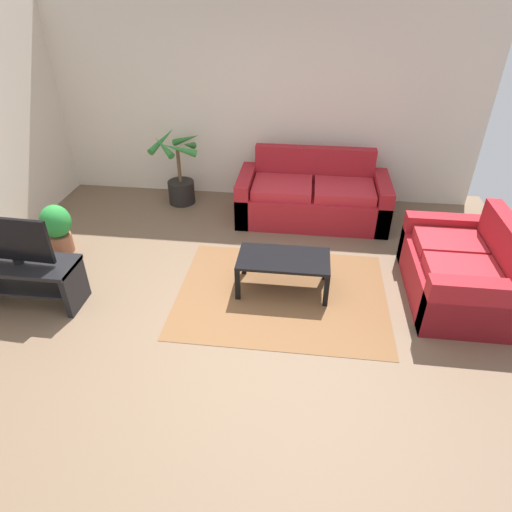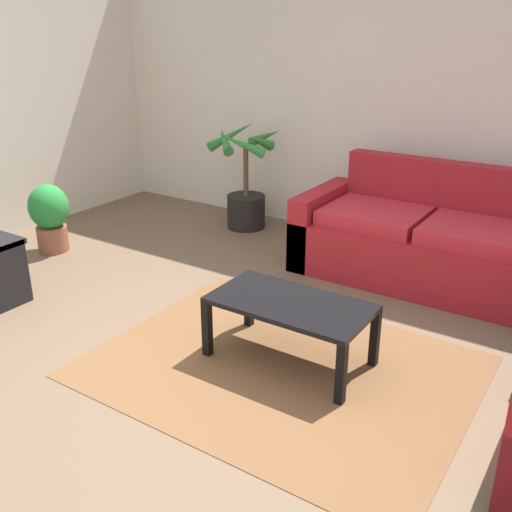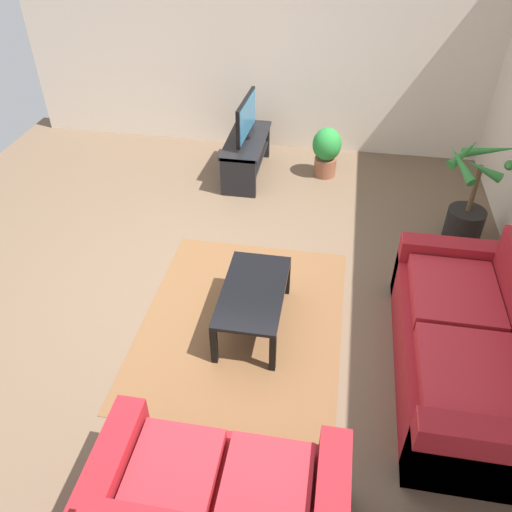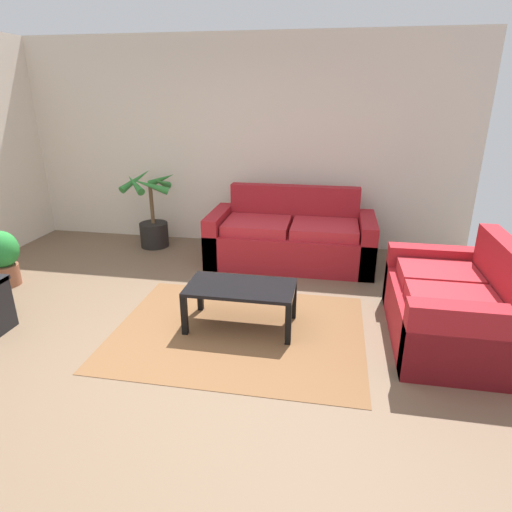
# 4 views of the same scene
# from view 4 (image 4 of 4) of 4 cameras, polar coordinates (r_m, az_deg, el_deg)

# --- Properties ---
(ground_plane) EXTENTS (6.60, 6.60, 0.00)m
(ground_plane) POSITION_cam_4_polar(r_m,az_deg,el_deg) (3.64, -11.70, -13.10)
(ground_plane) COLOR brown
(wall_back) EXTENTS (6.00, 0.06, 2.70)m
(wall_back) POSITION_cam_4_polar(r_m,az_deg,el_deg) (5.94, -1.84, 14.49)
(wall_back) COLOR beige
(wall_back) RESTS_ON ground
(couch_main) EXTENTS (1.99, 0.90, 0.90)m
(couch_main) POSITION_cam_4_polar(r_m,az_deg,el_deg) (5.36, 4.61, 2.23)
(couch_main) COLOR maroon
(couch_main) RESTS_ON ground
(couch_loveseat) EXTENTS (0.90, 1.41, 0.90)m
(couch_loveseat) POSITION_cam_4_polar(r_m,az_deg,el_deg) (4.03, 24.36, -6.22)
(couch_loveseat) COLOR maroon
(couch_loveseat) RESTS_ON ground
(coffee_table) EXTENTS (0.96, 0.51, 0.40)m
(coffee_table) POSITION_cam_4_polar(r_m,az_deg,el_deg) (3.85, -2.03, -4.70)
(coffee_table) COLOR black
(coffee_table) RESTS_ON ground
(area_rug) EXTENTS (2.20, 1.70, 0.01)m
(area_rug) POSITION_cam_4_polar(r_m,az_deg,el_deg) (3.93, -2.28, -9.80)
(area_rug) COLOR brown
(area_rug) RESTS_ON ground
(potted_palm) EXTENTS (0.74, 0.73, 1.04)m
(potted_palm) POSITION_cam_4_polar(r_m,az_deg,el_deg) (6.05, -13.49, 4.88)
(potted_palm) COLOR black
(potted_palm) RESTS_ON ground
(potted_plant_small) EXTENTS (0.35, 0.35, 0.62)m
(potted_plant_small) POSITION_cam_4_polar(r_m,az_deg,el_deg) (5.43, -30.38, 0.01)
(potted_plant_small) COLOR brown
(potted_plant_small) RESTS_ON ground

